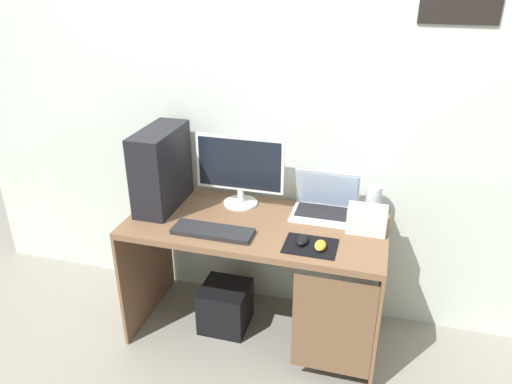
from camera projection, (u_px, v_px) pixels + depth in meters
name	position (u px, v px, depth m)	size (l,w,h in m)	color
ground_plane	(256.00, 330.00, 2.92)	(8.00, 8.00, 0.00)	gray
wall_back	(274.00, 103.00, 2.68)	(4.00, 0.05, 2.60)	beige
desk	(258.00, 248.00, 2.66)	(1.39, 0.64, 0.74)	brown
pc_tower	(161.00, 168.00, 2.70)	(0.18, 0.43, 0.45)	black
monitor	(240.00, 170.00, 2.71)	(0.51, 0.20, 0.41)	white
laptop	(325.00, 205.00, 2.68)	(0.35, 0.25, 0.24)	silver
speaker	(373.00, 202.00, 2.62)	(0.08, 0.08, 0.18)	#B7BCC6
projector	(367.00, 219.00, 2.50)	(0.20, 0.14, 0.13)	silver
keyboard	(213.00, 231.00, 2.49)	(0.42, 0.14, 0.02)	#232326
mousepad	(310.00, 246.00, 2.38)	(0.26, 0.20, 0.01)	black
mouse_left	(302.00, 240.00, 2.39)	(0.06, 0.10, 0.03)	black
mouse_right	(320.00, 245.00, 2.35)	(0.06, 0.10, 0.03)	orange
subwoofer	(225.00, 306.00, 2.91)	(0.27, 0.27, 0.27)	black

